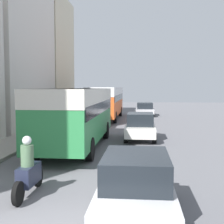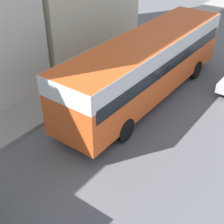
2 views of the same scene
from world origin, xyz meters
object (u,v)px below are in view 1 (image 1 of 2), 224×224
car_crossing (140,126)px  bus_following (106,99)px  bus_lead (77,109)px  pedestrian_near_curb (71,110)px  car_distant (136,185)px  pedestrian_walking_away (34,117)px  motorcycle_behind_lead (28,172)px  car_far_curb (145,109)px

car_crossing → bus_following: bearing=105.8°
bus_lead → pedestrian_near_curb: bus_lead is taller
bus_following → pedestrian_near_curb: (-3.22, -1.47, -1.04)m
bus_following → pedestrian_near_curb: bus_following is taller
car_distant → pedestrian_walking_away: bearing=118.0°
motorcycle_behind_lead → car_distant: (3.07, -1.19, 0.09)m
bus_following → pedestrian_walking_away: bus_following is taller
bus_following → pedestrian_walking_away: 10.11m
car_crossing → motorcycle_behind_lead: bearing=-107.5°
bus_lead → pedestrian_walking_away: bus_lead is taller
motorcycle_behind_lead → pedestrian_walking_away: pedestrian_walking_away is taller
bus_lead → bus_following: (-0.10, 14.50, 0.05)m
bus_lead → car_crossing: 4.35m
car_far_curb → pedestrian_walking_away: size_ratio=2.49×
motorcycle_behind_lead → car_distant: motorcycle_behind_lead is taller
car_crossing → car_distant: (-0.06, -11.13, -0.03)m
car_crossing → pedestrian_near_curb: pedestrian_near_curb is taller
car_crossing → car_far_curb: 15.96m
car_far_curb → pedestrian_walking_away: 15.46m
bus_following → pedestrian_near_curb: 3.69m
pedestrian_walking_away → car_distant: bearing=-62.0°
bus_lead → pedestrian_walking_away: (-4.13, 5.28, -0.90)m
motorcycle_behind_lead → pedestrian_walking_away: size_ratio=1.28×
pedestrian_near_curb → motorcycle_behind_lead: bearing=-80.4°
bus_following → car_distant: (3.29, -22.97, -1.23)m
bus_lead → car_far_curb: 19.01m
bus_lead → motorcycle_behind_lead: bearing=-89.1°
bus_following → car_distant: 23.23m
motorcycle_behind_lead → car_far_curb: size_ratio=0.52×
motorcycle_behind_lead → car_crossing: bearing=72.5°
motorcycle_behind_lead → pedestrian_walking_away: bearing=108.7°
motorcycle_behind_lead → pedestrian_near_curb: bearing=99.6°
car_far_curb → pedestrian_near_curb: (-7.00, -5.58, 0.21)m
bus_lead → car_crossing: bearing=39.4°
car_distant → pedestrian_walking_away: (-7.31, 13.75, 0.28)m
car_far_curb → car_crossing: bearing=-91.6°
bus_lead → bus_following: bearing=90.4°
motorcycle_behind_lead → car_crossing: 10.42m
car_far_curb → pedestrian_walking_away: (-7.82, -13.33, 0.31)m
car_crossing → pedestrian_near_curb: bearing=122.3°
pedestrian_walking_away → bus_following: bearing=66.4°
motorcycle_behind_lead → pedestrian_near_curb: size_ratio=1.40×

